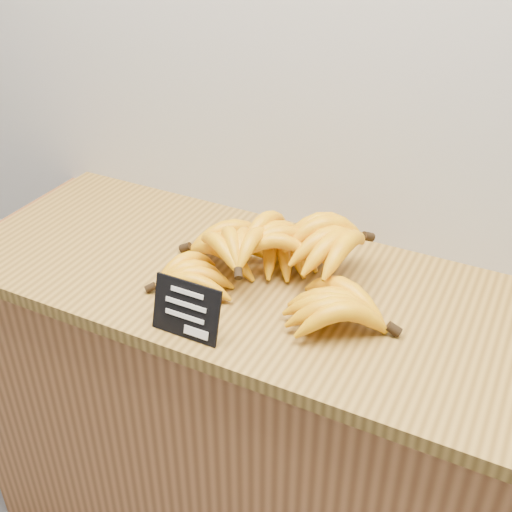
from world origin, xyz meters
The scene contains 4 objects.
counter centered at (0.15, 2.75, 0.45)m, with size 1.46×0.50×0.90m, color #A66735.
counter_top centered at (0.15, 2.75, 0.92)m, with size 1.35×0.54×0.03m, color olive.
chalkboard_sign centered at (0.09, 2.53, 0.98)m, with size 0.14×0.01×0.11m, color black.
banana_pile centered at (0.16, 2.76, 0.98)m, with size 0.51×0.39×0.12m.
Camera 1 is at (0.62, 1.76, 1.69)m, focal length 45.00 mm.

